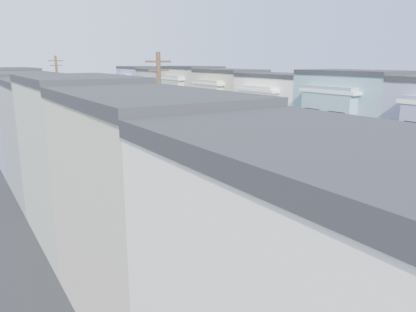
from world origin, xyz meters
The scene contains 25 objects.
ground centered at (0.00, 0.00, 0.00)m, with size 160.00×160.00×0.00m, color black.
road_slab centered at (0.00, 15.00, 0.01)m, with size 12.00×70.00×0.02m, color black.
curb_left centered at (-6.05, 15.00, 0.07)m, with size 0.30×70.00×0.15m, color gray.
curb_right centered at (6.05, 15.00, 0.07)m, with size 0.30×70.00×0.15m, color gray.
sidewalk_left centered at (-7.35, 15.00, 0.07)m, with size 2.60×70.00×0.15m, color gray.
sidewalk_right centered at (7.35, 15.00, 0.07)m, with size 2.60×70.00×0.15m, color gray.
centerline centered at (0.00, 15.00, 0.00)m, with size 0.12×70.00×0.01m, color gold.
townhouse_row_left centered at (-11.15, 15.00, 0.00)m, with size 5.00×70.00×8.50m, color white.
townhouse_row_right centered at (11.15, 15.00, 0.00)m, with size 5.00×70.00×8.50m, color white.
tree_b centered at (-6.30, -5.19, 4.85)m, with size 4.70×4.70×7.21m.
tree_c centered at (-6.30, 7.26, 4.74)m, with size 4.20×4.20×6.87m.
tree_d centered at (-6.30, 18.24, 5.63)m, with size 4.70×4.70×8.00m.
tree_e centered at (-6.30, 32.09, 4.61)m, with size 4.70×4.70×6.98m.
tree_far_r centered at (6.89, 30.14, 3.89)m, with size 3.10×3.10×5.48m.
utility_pole_near centered at (-6.30, 2.00, 5.15)m, with size 1.60×0.26×10.00m.
utility_pole_far centered at (-6.30, 28.00, 5.15)m, with size 1.60×0.26×10.00m.
fedex_truck centered at (1.80, -0.03, 1.55)m, with size 2.23×5.79×2.78m.
lead_sedan centered at (1.94, 11.04, 0.62)m, with size 2.06×4.46×1.24m, color black.
parked_left_b centered at (-4.90, -7.05, 0.72)m, with size 2.40×5.21×1.45m, color black.
parked_left_c centered at (-4.90, 1.15, 0.72)m, with size 2.03×4.83×1.45m, color gray.
parked_left_d centered at (-4.90, 12.48, 0.70)m, with size 1.48×4.19×1.40m, color black.
parked_right_a centered at (4.90, -7.35, 0.63)m, with size 1.33×3.78×1.26m, color #5A5B5B.
parked_right_b centered at (4.90, -2.17, 0.67)m, with size 1.58×4.13×1.34m, color silver.
parked_right_c centered at (4.90, 16.22, 0.65)m, with size 1.54×4.01×1.30m, color black.
parked_right_d centered at (4.90, 26.98, 0.68)m, with size 1.61×4.19×1.36m, color black.
Camera 1 is at (-16.83, -19.86, 9.69)m, focal length 35.00 mm.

